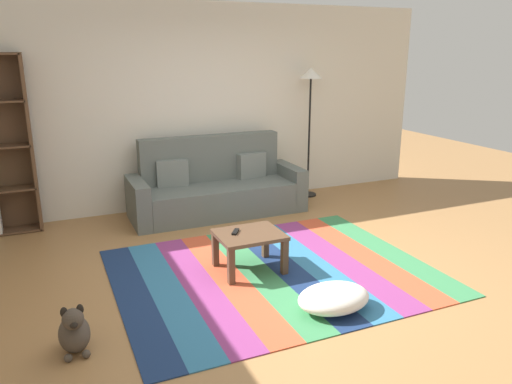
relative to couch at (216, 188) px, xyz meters
name	(u,v)px	position (x,y,z in m)	size (l,w,h in m)	color
ground_plane	(285,272)	(0.00, -2.02, -0.34)	(14.00, 14.00, 0.00)	#9E7042
back_wall	(202,106)	(0.00, 0.53, 1.01)	(6.80, 0.10, 2.70)	silver
rug	(273,272)	(-0.11, -1.98, -0.33)	(2.99, 2.40, 0.01)	navy
couch	(216,188)	(0.00, 0.00, 0.00)	(2.26, 0.80, 1.00)	#59605B
coffee_table	(249,240)	(-0.30, -1.84, -0.02)	(0.63, 0.52, 0.38)	#513826
pouf	(334,298)	(0.03, -2.85, -0.22)	(0.63, 0.45, 0.21)	white
dog	(74,331)	(-1.98, -2.60, -0.18)	(0.22, 0.35, 0.40)	#473D33
standing_lamp	(310,90)	(1.51, 0.21, 1.21)	(0.32, 0.32, 1.85)	black
tv_remote	(236,232)	(-0.42, -1.78, 0.07)	(0.04, 0.15, 0.02)	black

